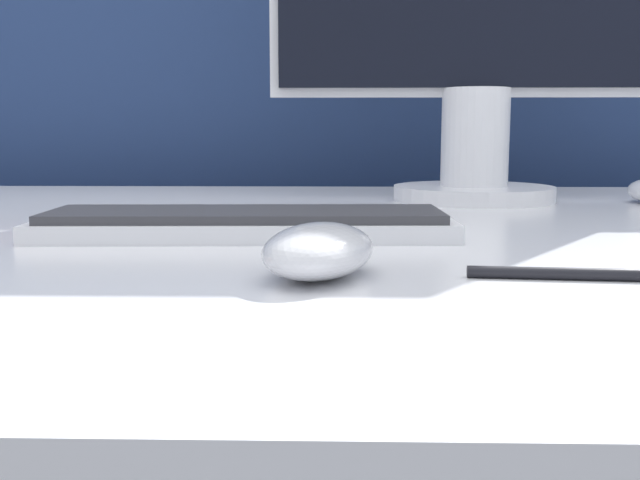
% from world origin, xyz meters
% --- Properties ---
extents(partition_panel, '(5.00, 0.03, 1.39)m').
position_xyz_m(partition_panel, '(0.00, 0.65, 0.70)').
color(partition_panel, navy).
rests_on(partition_panel, ground_plane).
extents(computer_mouse_near, '(0.09, 0.13, 0.04)m').
position_xyz_m(computer_mouse_near, '(-0.07, -0.26, 0.74)').
color(computer_mouse_near, silver).
rests_on(computer_mouse_near, desk).
extents(keyboard, '(0.38, 0.13, 0.02)m').
position_xyz_m(keyboard, '(-0.14, -0.07, 0.74)').
color(keyboard, white).
rests_on(keyboard, desk).
extents(pen, '(0.14, 0.02, 0.01)m').
position_xyz_m(pen, '(0.10, -0.26, 0.73)').
color(pen, black).
rests_on(pen, desk).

